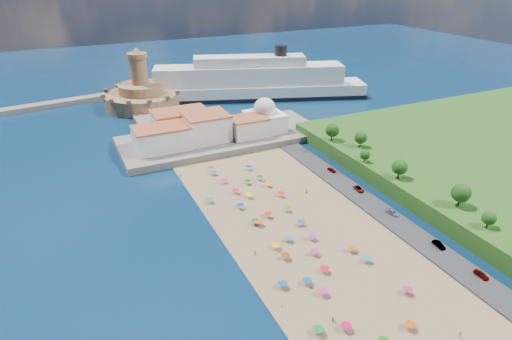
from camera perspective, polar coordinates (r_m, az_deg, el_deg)
ground at (r=130.81m, az=3.11°, el=-7.87°), size 700.00×700.00×0.00m
terrace at (r=192.93m, az=-4.48°, el=4.30°), size 90.00×36.00×3.00m
jetty at (r=219.03m, az=-13.24°, el=6.31°), size 18.00×70.00×2.40m
waterfront_buildings at (r=187.36m, az=-8.36°, el=5.51°), size 57.00×29.00×11.00m
domed_building at (r=196.05m, az=1.15°, el=7.08°), size 16.00×16.00×15.00m
fortress at (r=245.53m, az=-14.99°, el=9.60°), size 40.00×40.00×32.40m
cruise_ship at (r=253.98m, az=-0.85°, el=11.52°), size 135.30×63.68×29.74m
beach_parasols at (r=122.40m, az=5.10°, el=-9.41°), size 31.25×110.93×2.20m
beachgoers at (r=125.20m, az=3.32°, el=-9.01°), size 37.19×98.88×1.88m
parked_cars at (r=142.95m, az=17.69°, el=-5.36°), size 2.58×70.80×1.38m
hillside_trees at (r=149.00m, az=20.78°, el=-0.72°), size 13.30×108.29×7.41m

